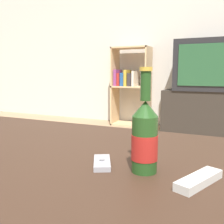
# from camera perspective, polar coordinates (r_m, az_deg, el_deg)

# --- Properties ---
(back_wall) EXTENTS (8.00, 0.05, 2.60)m
(back_wall) POSITION_cam_1_polar(r_m,az_deg,el_deg) (3.78, 16.46, 16.67)
(back_wall) COLOR beige
(back_wall) RESTS_ON ground_plane
(coffee_table) EXTENTS (1.34, 0.85, 0.50)m
(coffee_table) POSITION_cam_1_polar(r_m,az_deg,el_deg) (0.93, -14.46, -11.42)
(coffee_table) COLOR #332116
(coffee_table) RESTS_ON ground_plane
(tv_stand) EXTENTS (1.02, 0.43, 0.53)m
(tv_stand) POSITION_cam_1_polar(r_m,az_deg,el_deg) (3.46, 19.62, 0.04)
(tv_stand) COLOR #28231E
(tv_stand) RESTS_ON ground_plane
(television) EXTENTS (0.75, 0.47, 0.61)m
(television) POSITION_cam_1_polar(r_m,az_deg,el_deg) (3.42, 20.10, 9.51)
(television) COLOR black
(television) RESTS_ON tv_stand
(bookshelf) EXTENTS (0.52, 0.30, 1.10)m
(bookshelf) POSITION_cam_1_polar(r_m,az_deg,el_deg) (3.73, 3.81, 6.08)
(bookshelf) COLOR tan
(bookshelf) RESTS_ON ground_plane
(beer_bottle) EXTENTS (0.07, 0.07, 0.27)m
(beer_bottle) POSITION_cam_1_polar(r_m,az_deg,el_deg) (0.67, 7.12, -5.37)
(beer_bottle) COLOR #1E4219
(beer_bottle) RESTS_ON coffee_table
(cell_phone) EXTENTS (0.09, 0.12, 0.02)m
(cell_phone) POSITION_cam_1_polar(r_m,az_deg,el_deg) (0.74, -2.19, -10.97)
(cell_phone) COLOR gray
(cell_phone) RESTS_ON coffee_table
(remote_control) EXTENTS (0.10, 0.15, 0.02)m
(remote_control) POSITION_cam_1_polar(r_m,az_deg,el_deg) (0.65, 18.42, -13.87)
(remote_control) COLOR beige
(remote_control) RESTS_ON coffee_table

